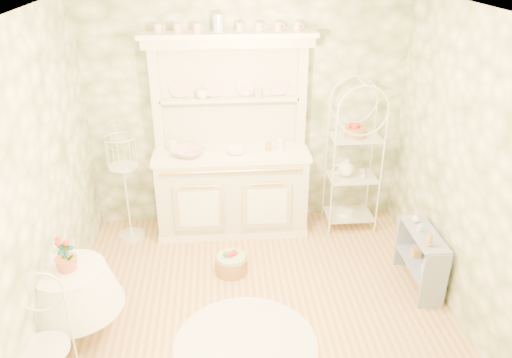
{
  "coord_description": "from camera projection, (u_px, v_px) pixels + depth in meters",
  "views": [
    {
      "loc": [
        -0.33,
        -3.66,
        3.19
      ],
      "look_at": [
        0.0,
        0.5,
        1.15
      ],
      "focal_mm": 35.0,
      "sensor_mm": 36.0,
      "label": 1
    }
  ],
  "objects": [
    {
      "name": "floor",
      "position": [
        260.0,
        312.0,
        4.7
      ],
      "size": [
        3.6,
        3.6,
        0.0
      ],
      "primitive_type": "plane",
      "color": "tan",
      "rests_on": "ground"
    },
    {
      "name": "ceiling",
      "position": [
        262.0,
        13.0,
        3.51
      ],
      "size": [
        3.6,
        3.6,
        0.0
      ],
      "primitive_type": "plane",
      "color": "white",
      "rests_on": "floor"
    },
    {
      "name": "wall_left",
      "position": [
        36.0,
        192.0,
        3.98
      ],
      "size": [
        3.6,
        3.6,
        0.0
      ],
      "primitive_type": "plane",
      "color": "white",
      "rests_on": "floor"
    },
    {
      "name": "wall_right",
      "position": [
        472.0,
        176.0,
        4.23
      ],
      "size": [
        3.6,
        3.6,
        0.0
      ],
      "primitive_type": "plane",
      "color": "white",
      "rests_on": "floor"
    },
    {
      "name": "wall_back",
      "position": [
        247.0,
        114.0,
        5.72
      ],
      "size": [
        3.6,
        3.6,
        0.0
      ],
      "primitive_type": "plane",
      "color": "white",
      "rests_on": "floor"
    },
    {
      "name": "wall_front",
      "position": [
        292.0,
        344.0,
        2.49
      ],
      "size": [
        3.6,
        3.6,
        0.0
      ],
      "primitive_type": "plane",
      "color": "white",
      "rests_on": "floor"
    },
    {
      "name": "kitchen_dresser",
      "position": [
        231.0,
        140.0,
        5.54
      ],
      "size": [
        1.87,
        0.61,
        2.29
      ],
      "primitive_type": "cube",
      "color": "silver",
      "rests_on": "floor"
    },
    {
      "name": "bakers_rack",
      "position": [
        354.0,
        157.0,
        5.72
      ],
      "size": [
        0.56,
        0.41,
        1.8
      ],
      "primitive_type": "cube",
      "rotation": [
        0.0,
        0.0,
        0.01
      ],
      "color": "white",
      "rests_on": "floor"
    },
    {
      "name": "side_shelf",
      "position": [
        420.0,
        262.0,
        4.95
      ],
      "size": [
        0.28,
        0.66,
        0.55
      ],
      "primitive_type": "cube",
      "rotation": [
        0.0,
        0.0,
        0.07
      ],
      "color": "#8692B1",
      "rests_on": "floor"
    },
    {
      "name": "round_table",
      "position": [
        76.0,
        306.0,
        4.28
      ],
      "size": [
        0.74,
        0.74,
        0.66
      ],
      "primitive_type": "cylinder",
      "rotation": [
        0.0,
        0.0,
        0.28
      ],
      "color": "white",
      "rests_on": "floor"
    },
    {
      "name": "cafe_chair",
      "position": [
        41.0,
        347.0,
        3.65
      ],
      "size": [
        0.48,
        0.48,
        0.96
      ],
      "primitive_type": "cube",
      "rotation": [
        0.0,
        0.0,
        0.12
      ],
      "color": "white",
      "rests_on": "floor"
    },
    {
      "name": "birdcage_stand",
      "position": [
        124.0,
        177.0,
        5.53
      ],
      "size": [
        0.37,
        0.37,
        1.55
      ],
      "primitive_type": "cube",
      "rotation": [
        0.0,
        0.0,
        0.0
      ],
      "color": "white",
      "rests_on": "floor"
    },
    {
      "name": "floor_basket",
      "position": [
        231.0,
        264.0,
        5.22
      ],
      "size": [
        0.35,
        0.35,
        0.19
      ],
      "primitive_type": "cylinder",
      "rotation": [
        0.0,
        0.0,
        -0.21
      ],
      "color": "#B17C49",
      "rests_on": "floor"
    },
    {
      "name": "lace_rug",
      "position": [
        246.0,
        344.0,
        4.32
      ],
      "size": [
        1.49,
        1.49,
        0.01
      ],
      "primitive_type": "cylinder",
      "rotation": [
        0.0,
        0.0,
        0.21
      ],
      "color": "white",
      "rests_on": "floor"
    },
    {
      "name": "bowl_floral",
      "position": [
        189.0,
        155.0,
        5.48
      ],
      "size": [
        0.44,
        0.44,
        0.08
      ],
      "primitive_type": "imported",
      "rotation": [
        0.0,
        0.0,
        -0.42
      ],
      "color": "white",
      "rests_on": "kitchen_dresser"
    },
    {
      "name": "bowl_white",
      "position": [
        237.0,
        153.0,
        5.54
      ],
      "size": [
        0.26,
        0.26,
        0.07
      ],
      "primitive_type": "imported",
      "rotation": [
        0.0,
        0.0,
        -0.21
      ],
      "color": "white",
      "rests_on": "kitchen_dresser"
    },
    {
      "name": "cup_left",
      "position": [
        202.0,
        96.0,
        5.46
      ],
      "size": [
        0.16,
        0.16,
        0.1
      ],
      "primitive_type": "imported",
      "rotation": [
        0.0,
        0.0,
        -0.3
      ],
      "color": "white",
      "rests_on": "kitchen_dresser"
    },
    {
      "name": "cup_right",
      "position": [
        258.0,
        95.0,
        5.5
      ],
      "size": [
        0.12,
        0.12,
        0.1
      ],
      "primitive_type": "imported",
      "rotation": [
        0.0,
        0.0,
        -0.14
      ],
      "color": "white",
      "rests_on": "kitchen_dresser"
    },
    {
      "name": "potted_geranium",
      "position": [
        67.0,
        258.0,
        4.03
      ],
      "size": [
        0.16,
        0.13,
        0.28
      ],
      "primitive_type": "imported",
      "rotation": [
        0.0,
        0.0,
        -0.18
      ],
      "color": "#3F7238",
      "rests_on": "round_table"
    },
    {
      "name": "bottle_amber",
      "position": [
        430.0,
        239.0,
        4.57
      ],
      "size": [
        0.06,
        0.06,
        0.15
      ],
      "primitive_type": "imported",
      "rotation": [
        0.0,
        0.0,
        -0.0
      ],
      "color": "#B98944",
      "rests_on": "side_shelf"
    },
    {
      "name": "bottle_blue",
      "position": [
        420.0,
        228.0,
        4.8
      ],
      "size": [
        0.06,
        0.06,
        0.1
      ],
      "primitive_type": "imported",
      "rotation": [
        0.0,
        0.0,
        0.3
      ],
      "color": "#9DBFDA",
      "rests_on": "side_shelf"
    },
    {
      "name": "bottle_glass",
      "position": [
        416.0,
        219.0,
        4.97
      ],
      "size": [
        0.08,
        0.08,
        0.1
      ],
      "primitive_type": "imported",
      "rotation": [
        0.0,
        0.0,
        -0.01
      ],
      "color": "silver",
      "rests_on": "side_shelf"
    }
  ]
}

